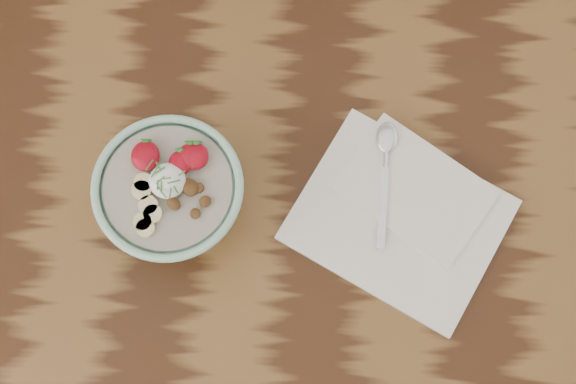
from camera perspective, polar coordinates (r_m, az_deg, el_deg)
name	(u,v)px	position (r cm, az deg, el deg)	size (l,w,h in cm)	color
table	(317,204)	(113.28, 2.04, -0.85)	(160.00, 90.00, 75.00)	#351B0D
breakfast_bowl	(172,195)	(98.60, -8.26, -0.18)	(18.05, 18.05, 11.85)	#98CCB1
napkin	(402,213)	(103.68, 8.12, -1.51)	(31.62, 29.66, 1.54)	white
spoon	(386,155)	(104.25, 6.98, 2.65)	(3.04, 16.95, 0.88)	silver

